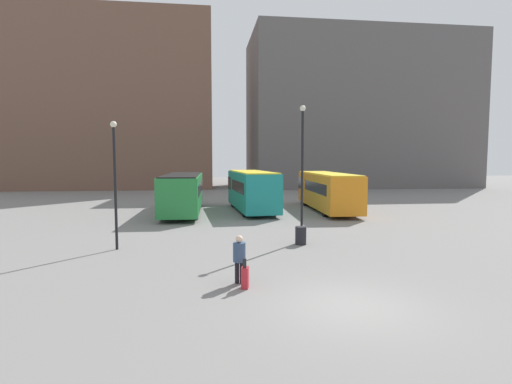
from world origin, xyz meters
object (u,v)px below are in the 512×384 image
Objects in this scene: bus_2 at (327,190)px; lamp_post_1 at (115,175)px; suitcase at (245,277)px; traveler at (239,255)px; bus_1 at (252,190)px; lamp_post_0 at (302,164)px; bus_0 at (183,192)px; trash_bin at (301,236)px.

bus_2 is 1.94× the size of lamp_post_1.
bus_2 reaches higher than suitcase.
bus_2 is 7.00× the size of traveler.
bus_1 is 1.43× the size of lamp_post_0.
bus_2 is 1.68× the size of lamp_post_0.
lamp_post_1 is (-5.12, 6.07, 2.99)m from suitcase.
suitcase is at bearing 168.78° from bus_1.
traveler is at bearing 157.00° from bus_2.
bus_2 is 18.18m from lamp_post_1.
trash_bin is (6.08, -12.00, -1.16)m from bus_0.
bus_2 is at bearing -96.23° from bus_1.
traveler is 1.85× the size of trash_bin.
lamp_post_0 is 1.16× the size of lamp_post_1.
lamp_post_1 is at bearing 179.68° from trash_bin.
suitcase is (0.13, -0.50, -0.59)m from traveler.
bus_0 is at bearing 116.87° from trash_bin.
traveler is 0.28× the size of lamp_post_1.
lamp_post_1 is at bearing 144.89° from bus_1.
suitcase is at bearing -151.06° from traveler.
bus_0 is at bearing 90.77° from bus_1.
lamp_post_1 reaches higher than bus_2.
bus_0 reaches higher than suitcase.
bus_0 is 1.91× the size of lamp_post_1.
traveler reaches higher than suitcase.
lamp_post_0 is at bearing -178.82° from bus_1.
bus_0 is 1.65× the size of lamp_post_0.
bus_1 is at bearing -84.12° from bus_0.
bus_2 is at bearing 67.15° from lamp_post_0.
lamp_post_1 is at bearing 134.59° from bus_2.
trash_bin is at bearing -151.87° from bus_0.
lamp_post_1 reaches higher than trash_bin.
traveler is (2.70, -17.51, -0.66)m from bus_0.
trash_bin is at bearing -14.40° from suitcase.
suitcase is (-2.39, -18.44, -1.33)m from bus_1.
bus_1 is 0.85× the size of bus_2.
lamp_post_0 is at bearing -149.98° from bus_0.
traveler is (-2.52, -17.94, -0.74)m from bus_1.
lamp_post_1 reaches higher than bus_1.
lamp_post_0 is (6.26, -11.41, 2.20)m from bus_0.
bus_0 is 0.98× the size of bus_2.
bus_1 reaches higher than bus_2.
traveler reaches higher than trash_bin.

